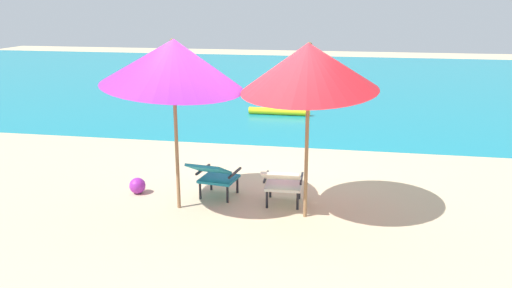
% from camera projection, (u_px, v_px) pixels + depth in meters
% --- Properties ---
extents(ground_plane, '(40.00, 40.00, 0.00)m').
position_uv_depth(ground_plane, '(285.00, 135.00, 11.62)').
color(ground_plane, '#CCB78E').
extents(ocean_band, '(40.00, 18.00, 0.01)m').
position_uv_depth(ocean_band, '(314.00, 81.00, 19.19)').
color(ocean_band, teal).
rests_on(ocean_band, ground_plane).
extents(swim_buoy, '(1.60, 0.18, 0.18)m').
position_uv_depth(swim_buoy, '(279.00, 111.00, 13.58)').
color(swim_buoy, yellow).
rests_on(swim_buoy, ocean_band).
extents(lounge_chair_left, '(0.65, 0.94, 0.68)m').
position_uv_depth(lounge_chair_left, '(214.00, 174.00, 7.72)').
color(lounge_chair_left, teal).
rests_on(lounge_chair_left, ground_plane).
extents(lounge_chair_right, '(0.58, 0.90, 0.68)m').
position_uv_depth(lounge_chair_right, '(283.00, 181.00, 7.43)').
color(lounge_chair_right, silver).
rests_on(lounge_chair_right, ground_plane).
extents(beach_umbrella_left, '(2.70, 2.68, 2.50)m').
position_uv_depth(beach_umbrella_left, '(173.00, 63.00, 6.99)').
color(beach_umbrella_left, olive).
rests_on(beach_umbrella_left, ground_plane).
extents(beach_umbrella_right, '(2.32, 2.35, 2.47)m').
position_uv_depth(beach_umbrella_right, '(309.00, 67.00, 6.68)').
color(beach_umbrella_right, olive).
rests_on(beach_umbrella_right, ground_plane).
extents(beach_ball, '(0.25, 0.25, 0.25)m').
position_uv_depth(beach_ball, '(137.00, 186.00, 8.07)').
color(beach_ball, purple).
rests_on(beach_ball, ground_plane).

